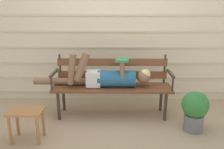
{
  "coord_description": "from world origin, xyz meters",
  "views": [
    {
      "loc": [
        0.05,
        -3.0,
        1.54
      ],
      "look_at": [
        0.0,
        0.16,
        0.63
      ],
      "focal_mm": 37.04,
      "sensor_mm": 36.0,
      "label": 1
    }
  ],
  "objects_px": {
    "potted_plant": "(195,109)",
    "footstool": "(26,117)",
    "reclining_person": "(107,77)",
    "park_bench": "(112,82)"
  },
  "relations": [
    {
      "from": "park_bench",
      "to": "footstool",
      "type": "xyz_separation_m",
      "value": [
        -1.0,
        -0.76,
        -0.19
      ]
    },
    {
      "from": "park_bench",
      "to": "footstool",
      "type": "height_order",
      "value": "park_bench"
    },
    {
      "from": "reclining_person",
      "to": "potted_plant",
      "type": "distance_m",
      "value": 1.26
    },
    {
      "from": "reclining_person",
      "to": "footstool",
      "type": "xyz_separation_m",
      "value": [
        -0.93,
        -0.7,
        -0.29
      ]
    },
    {
      "from": "footstool",
      "to": "park_bench",
      "type": "bearing_deg",
      "value": 37.16
    },
    {
      "from": "park_bench",
      "to": "potted_plant",
      "type": "xyz_separation_m",
      "value": [
        1.07,
        -0.5,
        -0.2
      ]
    },
    {
      "from": "park_bench",
      "to": "reclining_person",
      "type": "relative_size",
      "value": 1.01
    },
    {
      "from": "reclining_person",
      "to": "potted_plant",
      "type": "bearing_deg",
      "value": -20.72
    },
    {
      "from": "potted_plant",
      "to": "footstool",
      "type": "bearing_deg",
      "value": -172.76
    },
    {
      "from": "park_bench",
      "to": "potted_plant",
      "type": "bearing_deg",
      "value": -25.09
    }
  ]
}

